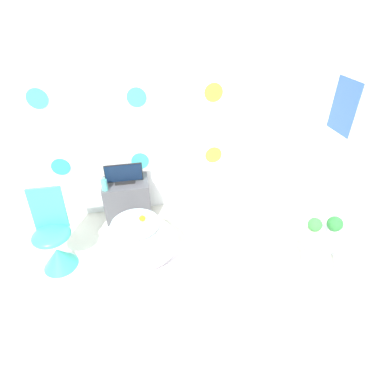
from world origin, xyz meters
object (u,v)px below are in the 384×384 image
(bathtub, at_px, (138,244))
(vase, at_px, (105,185))
(potted_plant_left, at_px, (314,228))
(potted_plant_right, at_px, (335,225))
(chair, at_px, (56,245))
(tv, at_px, (124,175))

(bathtub, distance_m, vase, 0.83)
(vase, relative_size, potted_plant_left, 0.74)
(vase, bearing_deg, potted_plant_right, -25.49)
(bathtub, height_order, vase, vase)
(chair, height_order, vase, chair)
(potted_plant_right, bearing_deg, chair, 168.89)
(chair, distance_m, tv, 1.07)
(bathtub, distance_m, tv, 0.90)
(chair, xyz_separation_m, tv, (0.75, 0.66, 0.39))
(chair, height_order, potted_plant_left, chair)
(bathtub, bearing_deg, potted_plant_right, -11.48)
(bathtub, relative_size, vase, 5.20)
(bathtub, xyz_separation_m, chair, (-0.85, 0.15, -0.01))
(chair, xyz_separation_m, potted_plant_left, (2.58, -0.52, 0.25))
(potted_plant_right, bearing_deg, tv, 149.27)
(bathtub, height_order, tv, tv)
(tv, relative_size, potted_plant_left, 2.05)
(bathtub, xyz_separation_m, vase, (-0.32, 0.68, 0.34))
(tv, distance_m, potted_plant_right, 2.36)
(bathtub, height_order, potted_plant_left, potted_plant_left)
(chair, bearing_deg, vase, 44.97)
(chair, distance_m, potted_plant_right, 2.85)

